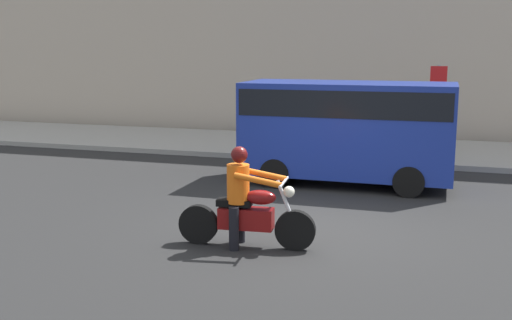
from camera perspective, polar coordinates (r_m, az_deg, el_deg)
The scene contains 6 objects.
ground_plane at distance 10.41m, azimuth 4.08°, elevation -6.25°, with size 80.00×80.00×0.00m, color black.
sidewalk_slab at distance 18.09m, azimuth 9.96°, elevation 1.01°, with size 40.00×4.40×0.14m, color #99968E.
motorcycle_with_rider_orange_stripe at distance 9.23m, azimuth -1.01°, elevation -4.33°, with size 2.12×0.70×1.54m.
parked_van_cobalt_blue at distance 13.56m, azimuth 8.54°, elevation 3.18°, with size 4.52×1.96×2.24m.
street_sign_post at distance 17.45m, azimuth 16.54°, elevation 5.42°, with size 0.44×0.08×2.38m.
pedestrian_bystander at distance 17.19m, azimuth 12.22°, elevation 4.07°, with size 0.34×0.34×1.72m.
Camera 1 is at (2.27, -9.71, 2.98)m, focal length 42.94 mm.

